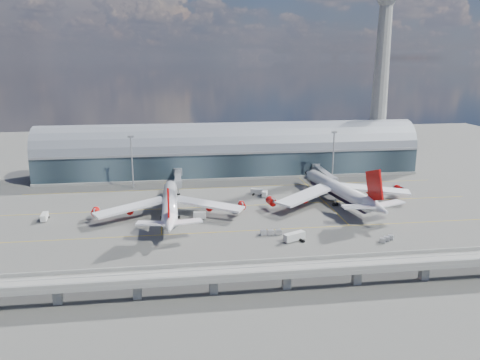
{
  "coord_description": "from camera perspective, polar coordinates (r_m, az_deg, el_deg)",
  "views": [
    {
      "loc": [
        -28.4,
        -168.66,
        61.1
      ],
      "look_at": [
        -3.92,
        10.0,
        14.0
      ],
      "focal_mm": 35.0,
      "sensor_mm": 36.0,
      "label": 1
    }
  ],
  "objects": [
    {
      "name": "floodlight_mast_right",
      "position": [
        241.71,
        11.3,
        3.03
      ],
      "size": [
        3.0,
        0.7,
        25.7
      ],
      "color": "gray",
      "rests_on": "ground"
    },
    {
      "name": "ground",
      "position": [
        181.62,
        1.66,
        -5.03
      ],
      "size": [
        500.0,
        500.0,
        0.0
      ],
      "primitive_type": "plane",
      "color": "#474744",
      "rests_on": "ground"
    },
    {
      "name": "service_truck_1",
      "position": [
        184.19,
        -4.94,
        -4.33
      ],
      "size": [
        5.07,
        2.89,
        2.8
      ],
      "rotation": [
        0.0,
        0.0,
        1.45
      ],
      "color": "beige",
      "rests_on": "ground"
    },
    {
      "name": "control_tower",
      "position": [
        276.2,
        16.83,
        12.07
      ],
      "size": [
        19.0,
        19.0,
        103.0
      ],
      "color": "gray",
      "rests_on": "ground"
    },
    {
      "name": "jet_bridge_left",
      "position": [
        228.72,
        -7.57,
        0.36
      ],
      "size": [
        4.4,
        28.0,
        7.25
      ],
      "color": "gray",
      "rests_on": "ground"
    },
    {
      "name": "cargo_train_2",
      "position": [
        169.82,
        17.43,
        -6.86
      ],
      "size": [
        6.71,
        4.77,
        1.55
      ],
      "rotation": [
        0.0,
        0.0,
        1.04
      ],
      "color": "gray",
      "rests_on": "ground"
    },
    {
      "name": "taxi_lines",
      "position": [
        202.32,
        0.64,
        -2.94
      ],
      "size": [
        200.0,
        80.12,
        0.01
      ],
      "color": "gold",
      "rests_on": "ground"
    },
    {
      "name": "service_truck_0",
      "position": [
        197.38,
        -22.74,
        -4.16
      ],
      "size": [
        2.65,
        6.53,
        2.65
      ],
      "rotation": [
        0.0,
        0.0,
        0.08
      ],
      "color": "beige",
      "rests_on": "ground"
    },
    {
      "name": "jet_bridge_right",
      "position": [
        238.07,
        10.09,
        0.82
      ],
      "size": [
        4.4,
        32.0,
        7.25
      ],
      "color": "gray",
      "rests_on": "ground"
    },
    {
      "name": "floodlight_mast_left",
      "position": [
        229.66,
        -13.04,
        2.33
      ],
      "size": [
        3.0,
        0.7,
        25.7
      ],
      "color": "gray",
      "rests_on": "ground"
    },
    {
      "name": "guideway",
      "position": [
        129.77,
        5.72,
        -10.91
      ],
      "size": [
        220.0,
        8.5,
        7.2
      ],
      "color": "gray",
      "rests_on": "ground"
    },
    {
      "name": "cargo_train_1",
      "position": [
        147.98,
        12.68,
        -9.74
      ],
      "size": [
        10.47,
        4.72,
        1.74
      ],
      "rotation": [
        0.0,
        0.0,
        1.88
      ],
      "color": "gray",
      "rests_on": "ground"
    },
    {
      "name": "service_truck_2",
      "position": [
        163.23,
        6.64,
        -6.87
      ],
      "size": [
        8.31,
        5.55,
        2.93
      ],
      "rotation": [
        0.0,
        0.0,
        2.01
      ],
      "color": "beige",
      "rests_on": "ground"
    },
    {
      "name": "service_truck_4",
      "position": [
        212.85,
        3.03,
        -1.69
      ],
      "size": [
        3.48,
        4.98,
        2.63
      ],
      "rotation": [
        0.0,
        0.0,
        -0.34
      ],
      "color": "beige",
      "rests_on": "ground"
    },
    {
      "name": "airliner_right",
      "position": [
        205.88,
        12.1,
        -1.32
      ],
      "size": [
        65.43,
        68.46,
        21.77
      ],
      "rotation": [
        0.0,
        0.0,
        0.16
      ],
      "color": "white",
      "rests_on": "ground"
    },
    {
      "name": "cargo_train_0",
      "position": [
        167.82,
        3.79,
        -6.41
      ],
      "size": [
        7.97,
        2.01,
        1.77
      ],
      "rotation": [
        0.0,
        0.0,
        1.61
      ],
      "color": "gray",
      "rests_on": "ground"
    },
    {
      "name": "airliner_left",
      "position": [
        185.74,
        -8.54,
        -2.93
      ],
      "size": [
        60.58,
        63.59,
        19.44
      ],
      "rotation": [
        0.0,
        0.0,
        0.0
      ],
      "color": "white",
      "rests_on": "ground"
    },
    {
      "name": "service_truck_5",
      "position": [
        216.12,
        2.05,
        -1.42
      ],
      "size": [
        5.81,
        4.42,
        2.64
      ],
      "rotation": [
        0.0,
        0.0,
        1.08
      ],
      "color": "beige",
      "rests_on": "ground"
    },
    {
      "name": "terminal",
      "position": [
        253.22,
        -1.21,
        3.3
      ],
      "size": [
        200.0,
        30.0,
        28.0
      ],
      "color": "#1C2830",
      "rests_on": "ground"
    }
  ]
}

